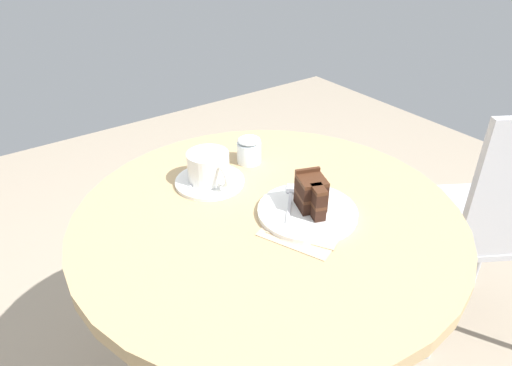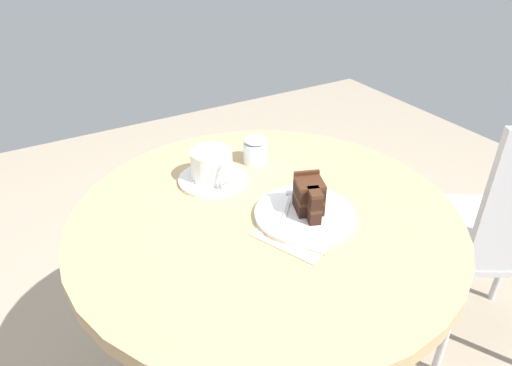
{
  "view_description": "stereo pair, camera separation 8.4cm",
  "coord_description": "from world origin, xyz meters",
  "px_view_note": "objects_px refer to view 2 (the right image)",
  "views": [
    {
      "loc": [
        0.66,
        -0.5,
        1.3
      ],
      "look_at": [
        -0.06,
        0.01,
        0.75
      ],
      "focal_mm": 32.0,
      "sensor_mm": 36.0,
      "label": 1
    },
    {
      "loc": [
        0.7,
        -0.43,
        1.3
      ],
      "look_at": [
        -0.06,
        0.01,
        0.75
      ],
      "focal_mm": 32.0,
      "sensor_mm": 36.0,
      "label": 2
    }
  ],
  "objects_px": {
    "saucer": "(213,179)",
    "teaspoon": "(200,171)",
    "coffee_cup": "(212,164)",
    "fork": "(289,200)",
    "sugar_pot": "(255,149)",
    "cake_plate": "(305,214)",
    "cake_slice": "(310,197)",
    "napkin": "(303,228)"
  },
  "relations": [
    {
      "from": "saucer",
      "to": "teaspoon",
      "type": "bearing_deg",
      "value": -161.32
    },
    {
      "from": "coffee_cup",
      "to": "fork",
      "type": "height_order",
      "value": "coffee_cup"
    },
    {
      "from": "sugar_pot",
      "to": "cake_plate",
      "type": "bearing_deg",
      "value": -6.76
    },
    {
      "from": "coffee_cup",
      "to": "fork",
      "type": "bearing_deg",
      "value": 29.08
    },
    {
      "from": "saucer",
      "to": "coffee_cup",
      "type": "height_order",
      "value": "coffee_cup"
    },
    {
      "from": "coffee_cup",
      "to": "saucer",
      "type": "bearing_deg",
      "value": -19.42
    },
    {
      "from": "teaspoon",
      "to": "fork",
      "type": "bearing_deg",
      "value": -112.06
    },
    {
      "from": "coffee_cup",
      "to": "sugar_pot",
      "type": "distance_m",
      "value": 0.14
    },
    {
      "from": "teaspoon",
      "to": "fork",
      "type": "height_order",
      "value": "fork"
    },
    {
      "from": "cake_slice",
      "to": "sugar_pot",
      "type": "height_order",
      "value": "cake_slice"
    },
    {
      "from": "saucer",
      "to": "teaspoon",
      "type": "xyz_separation_m",
      "value": [
        -0.04,
        -0.01,
        0.01
      ]
    },
    {
      "from": "napkin",
      "to": "sugar_pot",
      "type": "xyz_separation_m",
      "value": [
        -0.3,
        0.06,
        0.03
      ]
    },
    {
      "from": "saucer",
      "to": "napkin",
      "type": "relative_size",
      "value": 0.77
    },
    {
      "from": "coffee_cup",
      "to": "sugar_pot",
      "type": "relative_size",
      "value": 1.88
    },
    {
      "from": "saucer",
      "to": "cake_plate",
      "type": "relative_size",
      "value": 0.77
    },
    {
      "from": "teaspoon",
      "to": "cake_plate",
      "type": "bearing_deg",
      "value": -116.09
    },
    {
      "from": "coffee_cup",
      "to": "teaspoon",
      "type": "bearing_deg",
      "value": -159.82
    },
    {
      "from": "saucer",
      "to": "napkin",
      "type": "xyz_separation_m",
      "value": [
        0.27,
        0.08,
        -0.0
      ]
    },
    {
      "from": "fork",
      "to": "saucer",
      "type": "bearing_deg",
      "value": 72.35
    },
    {
      "from": "saucer",
      "to": "fork",
      "type": "distance_m",
      "value": 0.21
    },
    {
      "from": "saucer",
      "to": "fork",
      "type": "relative_size",
      "value": 1.38
    },
    {
      "from": "napkin",
      "to": "saucer",
      "type": "bearing_deg",
      "value": -163.44
    },
    {
      "from": "saucer",
      "to": "cake_plate",
      "type": "bearing_deg",
      "value": 24.37
    },
    {
      "from": "fork",
      "to": "sugar_pot",
      "type": "distance_m",
      "value": 0.22
    },
    {
      "from": "saucer",
      "to": "cake_slice",
      "type": "height_order",
      "value": "cake_slice"
    },
    {
      "from": "napkin",
      "to": "teaspoon",
      "type": "bearing_deg",
      "value": -163.14
    },
    {
      "from": "cake_slice",
      "to": "teaspoon",
      "type": "bearing_deg",
      "value": -154.83
    },
    {
      "from": "napkin",
      "to": "sugar_pot",
      "type": "height_order",
      "value": "sugar_pot"
    },
    {
      "from": "saucer",
      "to": "fork",
      "type": "height_order",
      "value": "fork"
    },
    {
      "from": "saucer",
      "to": "coffee_cup",
      "type": "relative_size",
      "value": 1.24
    },
    {
      "from": "coffee_cup",
      "to": "sugar_pot",
      "type": "bearing_deg",
      "value": 102.21
    },
    {
      "from": "fork",
      "to": "sugar_pot",
      "type": "height_order",
      "value": "sugar_pot"
    },
    {
      "from": "coffee_cup",
      "to": "teaspoon",
      "type": "relative_size",
      "value": 1.58
    },
    {
      "from": "saucer",
      "to": "cake_plate",
      "type": "height_order",
      "value": "cake_plate"
    },
    {
      "from": "coffee_cup",
      "to": "teaspoon",
      "type": "distance_m",
      "value": 0.06
    },
    {
      "from": "cake_slice",
      "to": "napkin",
      "type": "bearing_deg",
      "value": -48.95
    },
    {
      "from": "saucer",
      "to": "cake_slice",
      "type": "bearing_deg",
      "value": 26.28
    },
    {
      "from": "coffee_cup",
      "to": "cake_plate",
      "type": "height_order",
      "value": "coffee_cup"
    },
    {
      "from": "coffee_cup",
      "to": "napkin",
      "type": "distance_m",
      "value": 0.29
    },
    {
      "from": "coffee_cup",
      "to": "fork",
      "type": "relative_size",
      "value": 1.12
    },
    {
      "from": "saucer",
      "to": "sugar_pot",
      "type": "relative_size",
      "value": 2.32
    },
    {
      "from": "sugar_pot",
      "to": "saucer",
      "type": "bearing_deg",
      "value": -77.16
    }
  ]
}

